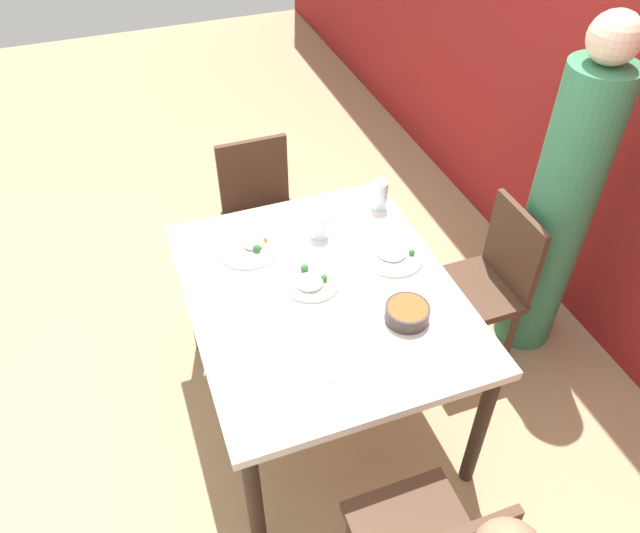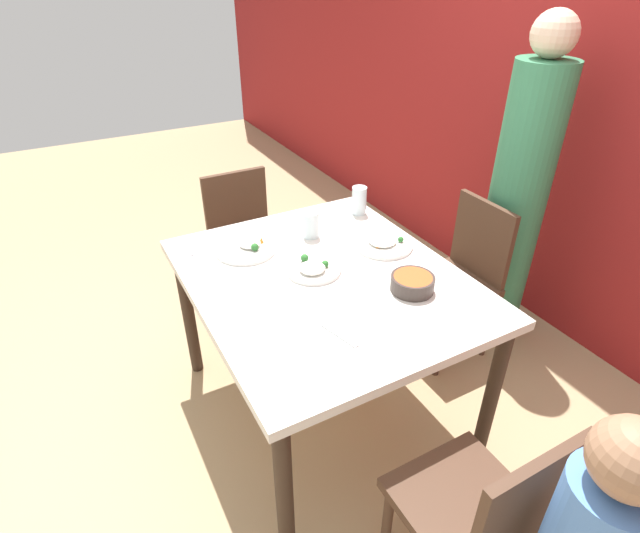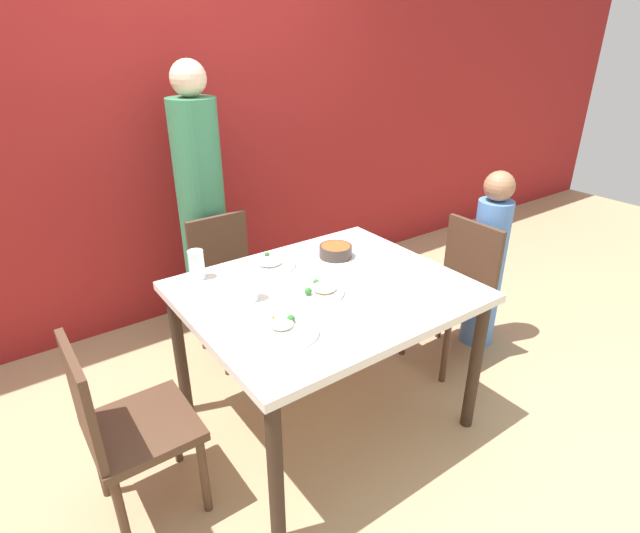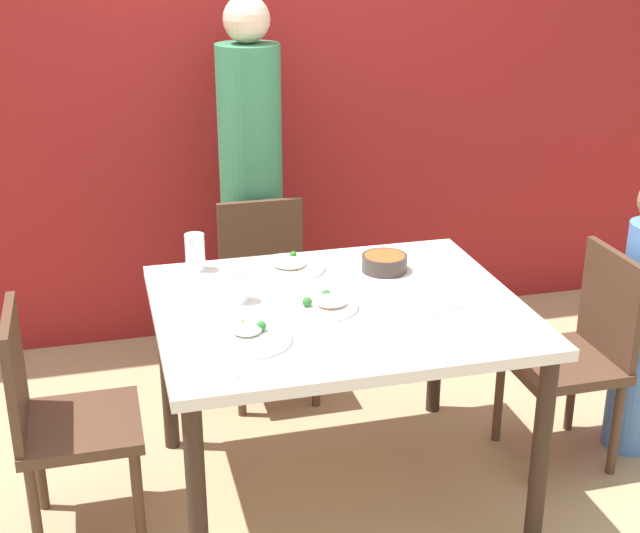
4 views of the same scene
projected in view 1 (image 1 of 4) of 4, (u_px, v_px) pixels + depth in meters
ground_plane at (322, 404)px, 3.02m from camera, size 10.00×10.00×0.00m
dining_table at (322, 306)px, 2.56m from camera, size 1.25×1.05×0.77m
chair_adult_spot at (485, 282)px, 2.98m from camera, size 0.40×0.40×0.85m
chair_empty_left at (262, 214)px, 3.38m from camera, size 0.40×0.40×0.85m
person_adult at (559, 211)px, 2.83m from camera, size 0.29×0.29×1.71m
bowl_curry at (407, 313)px, 2.37m from camera, size 0.17×0.17×0.06m
plate_rice_adult at (249, 247)px, 2.68m from camera, size 0.27×0.27×0.05m
plate_rice_child at (393, 255)px, 2.64m from camera, size 0.26×0.26×0.04m
plate_noodles at (311, 281)px, 2.52m from camera, size 0.23×0.23×0.05m
glass_water_tall at (379, 195)px, 2.87m from camera, size 0.08×0.08×0.14m
glass_water_short at (319, 225)px, 2.72m from camera, size 0.08×0.08×0.12m
fork_steel at (318, 365)px, 2.22m from camera, size 0.18×0.07×0.01m
spoon_steel at (199, 237)px, 2.75m from camera, size 0.17×0.10×0.01m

